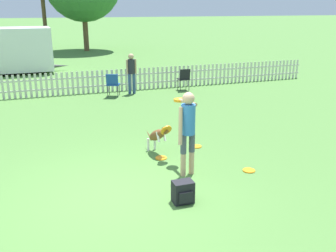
{
  "coord_description": "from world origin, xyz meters",
  "views": [
    {
      "loc": [
        -1.17,
        -6.02,
        3.26
      ],
      "look_at": [
        1.37,
        1.2,
        0.82
      ],
      "focal_mm": 40.0,
      "sensor_mm": 36.0,
      "label": 1
    }
  ],
  "objects_px": {
    "leaping_dog": "(158,135)",
    "handler_person": "(187,123)",
    "backpack_on_grass": "(183,192)",
    "folding_chair_green_right": "(184,77)",
    "equipment_trailer": "(2,50)",
    "frisbee_near_dog": "(196,146)",
    "frisbee_near_handler": "(161,158)",
    "folding_chair_blue_left": "(113,83)",
    "spectator_standing": "(131,70)",
    "frisbee_midfield": "(249,170)"
  },
  "relations": [
    {
      "from": "frisbee_midfield",
      "to": "backpack_on_grass",
      "type": "distance_m",
      "value": 1.94
    },
    {
      "from": "handler_person",
      "to": "folding_chair_blue_left",
      "type": "relative_size",
      "value": 1.93
    },
    {
      "from": "backpack_on_grass",
      "to": "folding_chair_green_right",
      "type": "distance_m",
      "value": 9.17
    },
    {
      "from": "frisbee_near_handler",
      "to": "folding_chair_blue_left",
      "type": "height_order",
      "value": "folding_chair_blue_left"
    },
    {
      "from": "folding_chair_green_right",
      "to": "frisbee_near_dog",
      "type": "bearing_deg",
      "value": 73.74
    },
    {
      "from": "backpack_on_grass",
      "to": "leaping_dog",
      "type": "bearing_deg",
      "value": 83.15
    },
    {
      "from": "handler_person",
      "to": "folding_chair_blue_left",
      "type": "height_order",
      "value": "handler_person"
    },
    {
      "from": "frisbee_midfield",
      "to": "frisbee_near_dog",
      "type": "bearing_deg",
      "value": 105.83
    },
    {
      "from": "handler_person",
      "to": "backpack_on_grass",
      "type": "height_order",
      "value": "handler_person"
    },
    {
      "from": "backpack_on_grass",
      "to": "equipment_trailer",
      "type": "relative_size",
      "value": 0.07
    },
    {
      "from": "leaping_dog",
      "to": "folding_chair_green_right",
      "type": "distance_m",
      "value": 6.98
    },
    {
      "from": "leaping_dog",
      "to": "backpack_on_grass",
      "type": "xyz_separation_m",
      "value": [
        -0.27,
        -2.27,
        -0.28
      ]
    },
    {
      "from": "frisbee_near_dog",
      "to": "equipment_trailer",
      "type": "bearing_deg",
      "value": 111.3
    },
    {
      "from": "leaping_dog",
      "to": "folding_chair_green_right",
      "type": "xyz_separation_m",
      "value": [
        3.14,
        6.23,
        0.07
      ]
    },
    {
      "from": "folding_chair_blue_left",
      "to": "folding_chair_green_right",
      "type": "height_order",
      "value": "folding_chair_green_right"
    },
    {
      "from": "handler_person",
      "to": "folding_chair_green_right",
      "type": "height_order",
      "value": "handler_person"
    },
    {
      "from": "frisbee_near_dog",
      "to": "backpack_on_grass",
      "type": "bearing_deg",
      "value": -118.43
    },
    {
      "from": "folding_chair_blue_left",
      "to": "handler_person",
      "type": "bearing_deg",
      "value": 111.79
    },
    {
      "from": "frisbee_near_dog",
      "to": "folding_chair_green_right",
      "type": "bearing_deg",
      "value": 70.92
    },
    {
      "from": "backpack_on_grass",
      "to": "folding_chair_blue_left",
      "type": "bearing_deg",
      "value": 86.81
    },
    {
      "from": "frisbee_midfield",
      "to": "equipment_trailer",
      "type": "xyz_separation_m",
      "value": [
        -5.49,
        14.53,
        1.19
      ]
    },
    {
      "from": "leaping_dog",
      "to": "handler_person",
      "type": "bearing_deg",
      "value": 90.39
    },
    {
      "from": "spectator_standing",
      "to": "equipment_trailer",
      "type": "distance_m",
      "value": 8.3
    },
    {
      "from": "folding_chair_blue_left",
      "to": "folding_chair_green_right",
      "type": "bearing_deg",
      "value": -155.74
    },
    {
      "from": "frisbee_near_handler",
      "to": "spectator_standing",
      "type": "bearing_deg",
      "value": 81.4
    },
    {
      "from": "frisbee_near_handler",
      "to": "folding_chair_green_right",
      "type": "height_order",
      "value": "folding_chair_green_right"
    },
    {
      "from": "frisbee_midfield",
      "to": "folding_chair_green_right",
      "type": "bearing_deg",
      "value": 78.09
    },
    {
      "from": "leaping_dog",
      "to": "frisbee_near_dog",
      "type": "xyz_separation_m",
      "value": [
        1.03,
        0.14,
        -0.46
      ]
    },
    {
      "from": "frisbee_near_dog",
      "to": "equipment_trailer",
      "type": "xyz_separation_m",
      "value": [
        -5.01,
        12.86,
        1.19
      ]
    },
    {
      "from": "backpack_on_grass",
      "to": "folding_chair_blue_left",
      "type": "relative_size",
      "value": 0.44
    },
    {
      "from": "frisbee_near_handler",
      "to": "frisbee_midfield",
      "type": "height_order",
      "value": "same"
    },
    {
      "from": "leaping_dog",
      "to": "frisbee_midfield",
      "type": "height_order",
      "value": "leaping_dog"
    },
    {
      "from": "leaping_dog",
      "to": "frisbee_near_dog",
      "type": "relative_size",
      "value": 4.17
    },
    {
      "from": "leaping_dog",
      "to": "folding_chair_green_right",
      "type": "height_order",
      "value": "folding_chair_green_right"
    },
    {
      "from": "backpack_on_grass",
      "to": "handler_person",
      "type": "bearing_deg",
      "value": 64.78
    },
    {
      "from": "handler_person",
      "to": "frisbee_midfield",
      "type": "bearing_deg",
      "value": -24.05
    },
    {
      "from": "leaping_dog",
      "to": "frisbee_near_handler",
      "type": "bearing_deg",
      "value": 78.04
    },
    {
      "from": "handler_person",
      "to": "backpack_on_grass",
      "type": "xyz_separation_m",
      "value": [
        -0.5,
        -1.06,
        -0.89
      ]
    },
    {
      "from": "frisbee_near_dog",
      "to": "frisbee_near_handler",
      "type": "bearing_deg",
      "value": -158.48
    },
    {
      "from": "backpack_on_grass",
      "to": "folding_chair_blue_left",
      "type": "xyz_separation_m",
      "value": [
        0.47,
        8.36,
        0.34
      ]
    },
    {
      "from": "equipment_trailer",
      "to": "folding_chair_green_right",
      "type": "bearing_deg",
      "value": -44.74
    },
    {
      "from": "frisbee_near_handler",
      "to": "equipment_trailer",
      "type": "relative_size",
      "value": 0.05
    },
    {
      "from": "handler_person",
      "to": "equipment_trailer",
      "type": "height_order",
      "value": "equipment_trailer"
    },
    {
      "from": "equipment_trailer",
      "to": "frisbee_near_handler",
      "type": "bearing_deg",
      "value": -74.49
    },
    {
      "from": "frisbee_near_dog",
      "to": "equipment_trailer",
      "type": "relative_size",
      "value": 0.05
    },
    {
      "from": "frisbee_midfield",
      "to": "folding_chair_blue_left",
      "type": "height_order",
      "value": "folding_chair_blue_left"
    },
    {
      "from": "handler_person",
      "to": "frisbee_midfield",
      "type": "height_order",
      "value": "handler_person"
    },
    {
      "from": "frisbee_near_dog",
      "to": "folding_chair_blue_left",
      "type": "distance_m",
      "value": 6.03
    },
    {
      "from": "folding_chair_green_right",
      "to": "spectator_standing",
      "type": "bearing_deg",
      "value": -0.78
    },
    {
      "from": "equipment_trailer",
      "to": "frisbee_near_dog",
      "type": "bearing_deg",
      "value": -69.86
    }
  ]
}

